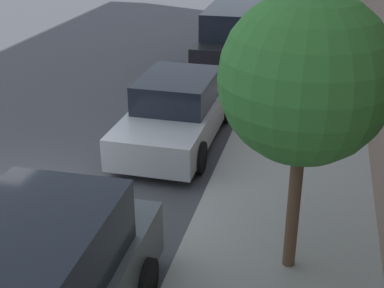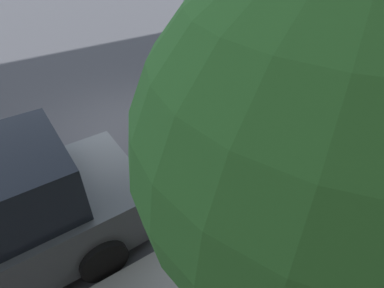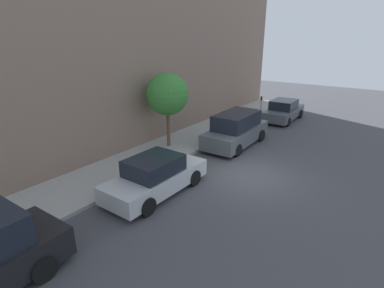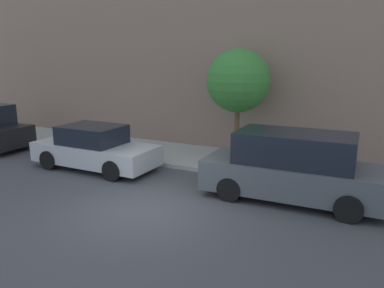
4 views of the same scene
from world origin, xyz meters
name	(u,v)px [view 2 (image 2 of 4)]	position (x,y,z in m)	size (l,w,h in m)	color
ground_plane	(127,128)	(0.00, 0.00, 0.00)	(60.00, 60.00, 0.00)	#424247
parked_sedan_third	(306,100)	(2.30, 3.61, 0.72)	(1.92, 4.51, 1.54)	#B7BABF
street_tree	(317,149)	(5.20, -0.62, 3.03)	(2.26, 2.26, 4.03)	brown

